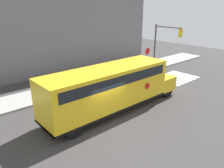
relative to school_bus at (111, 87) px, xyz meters
The scene contains 7 objects.
ground_plane 2.32m from the school_bus, 148.76° to the right, with size 60.00×60.00×0.00m, color #3A3838.
sidewalk_strip 6.13m from the school_bus, 102.23° to the left, with size 44.00×3.00×0.15m.
building_backdrop 12.95m from the school_bus, 95.81° to the left, with size 32.00×4.00×11.66m.
crosswalk_stripes 10.05m from the school_bus, ahead, with size 4.00×3.20×0.01m.
school_bus is the anchor object (origin of this frame).
stop_sign 10.38m from the school_bus, 26.64° to the left, with size 0.70×0.10×2.63m.
traffic_light 11.35m from the school_bus, 18.95° to the left, with size 0.28×3.26×5.06m.
Camera 1 is at (-7.77, -9.55, 6.92)m, focal length 35.00 mm.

